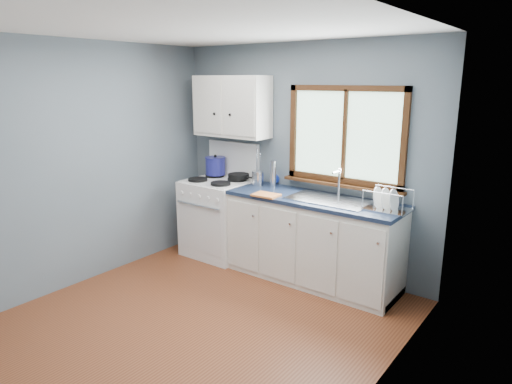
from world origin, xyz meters
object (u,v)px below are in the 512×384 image
Objects in this scene: thermos at (273,174)px; gas_range at (219,215)px; base_cabinets at (312,244)px; utensil_crock at (258,178)px; sink at (329,206)px; skillet at (239,176)px; stockpot at (215,166)px; dish_rack at (387,204)px.

gas_range is at bearing -167.27° from thermos.
utensil_crock is (-0.80, 0.10, 0.60)m from base_cabinets.
sink is 2.80× the size of thermos.
sink reaches higher than base_cabinets.
gas_range is 3.21× the size of utensil_crock.
skillet is (-1.10, 0.13, 0.58)m from base_cabinets.
base_cabinets is at bearing -7.44° from utensil_crock.
sink is 2.19× the size of skillet.
skillet is (-1.28, 0.13, 0.13)m from sink.
sink reaches higher than stockpot.
utensil_crock is at bearing -7.40° from skillet.
gas_range is 3.54× the size of skillet.
thermos is at bearing 12.73° from gas_range.
dish_rack reaches higher than skillet.
skillet reaches higher than base_cabinets.
sink is at bearing 0.71° from gas_range.
base_cabinets is 4.61× the size of dish_rack.
dish_rack is (2.08, 0.03, 0.48)m from gas_range.
sink is 2.09× the size of dish_rack.
stockpot is 0.67m from utensil_crock.
utensil_crock reaches higher than stockpot.
base_cabinets is at bearing -178.64° from dish_rack.
utensil_crock is 1.05× the size of dish_rack.
gas_range reaches higher than dish_rack.
base_cabinets is at bearing -9.45° from skillet.
thermos is 0.75× the size of dish_rack.
stockpot is (-0.16, 0.14, 0.58)m from gas_range.
stockpot is (-1.65, 0.12, 0.21)m from sink.
skillet is 0.96× the size of dish_rack.
stockpot reaches higher than base_cabinets.
dish_rack is at bearing -5.35° from thermos.
base_cabinets is at bearing -4.82° from stockpot.
utensil_crock reaches higher than dish_rack.
gas_range is at bearing -166.21° from utensil_crock.
sink is at bearing -6.11° from utensil_crock.
thermos is (0.86, 0.01, -0.00)m from stockpot.
sink is 1.00m from utensil_crock.
dish_rack is (0.77, 0.01, 0.56)m from base_cabinets.
sink is 0.83m from thermos.
dish_rack is (1.57, -0.10, -0.03)m from utensil_crock.
dish_rack is at bearing -3.51° from utensil_crock.
sink is at bearing -4.31° from stockpot.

